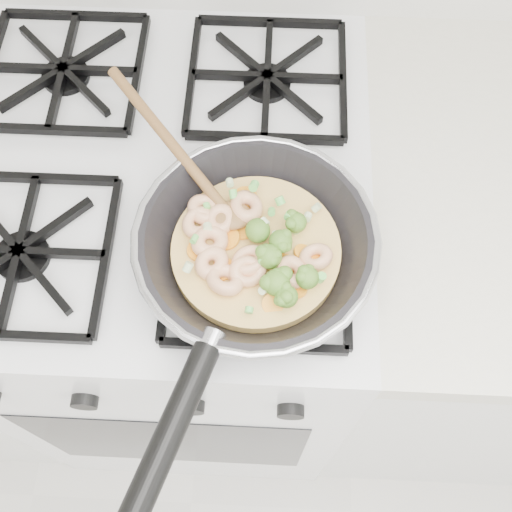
{
  "coord_description": "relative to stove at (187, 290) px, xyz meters",
  "views": [
    {
      "loc": [
        0.16,
        1.22,
        1.6
      ],
      "look_at": [
        0.15,
        1.55,
        0.93
      ],
      "focal_mm": 43.11,
      "sensor_mm": 36.0,
      "label": 1
    }
  ],
  "objects": [
    {
      "name": "stove",
      "position": [
        0.0,
        0.0,
        0.0
      ],
      "size": [
        0.6,
        0.6,
        0.92
      ],
      "color": "white",
      "rests_on": "ground"
    },
    {
      "name": "skillet",
      "position": [
        0.14,
        -0.15,
        0.5
      ],
      "size": [
        0.35,
        0.54,
        0.09
      ],
      "rotation": [
        0.0,
        0.0,
        -0.29
      ],
      "color": "black",
      "rests_on": "stove"
    }
  ]
}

